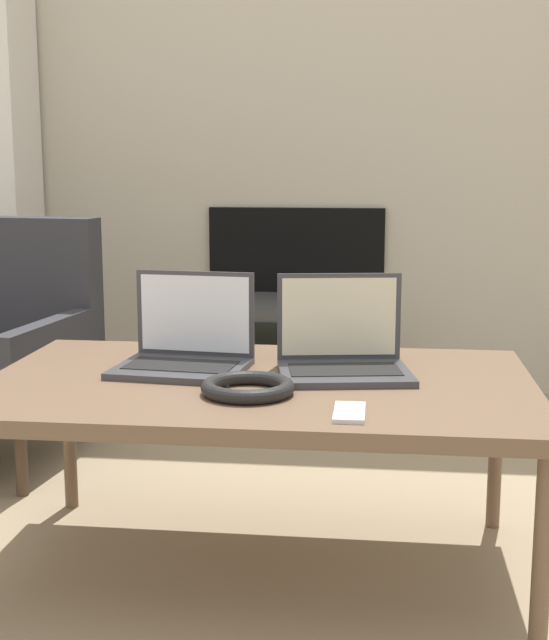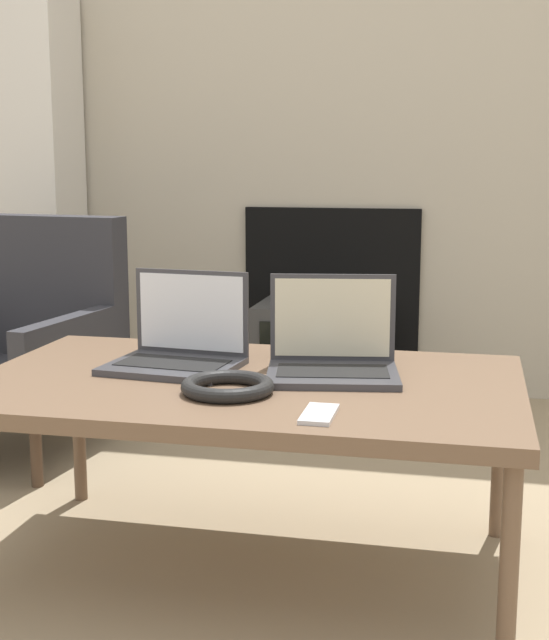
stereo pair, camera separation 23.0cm
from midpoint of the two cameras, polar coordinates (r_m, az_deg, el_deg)
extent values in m
cube|color=#B7AD99|center=(3.76, 6.98, 15.27)|extent=(7.00, 0.06, 2.60)
cube|color=black|center=(3.76, 5.40, 1.30)|extent=(0.73, 0.03, 0.77)
cube|color=brown|center=(2.03, 1.40, -4.30)|extent=(1.24, 0.77, 0.04)
cylinder|color=brown|center=(1.76, 18.55, -15.32)|extent=(0.04, 0.04, 0.43)
cylinder|color=brown|center=(2.58, -9.95, -6.75)|extent=(0.04, 0.04, 0.43)
cylinder|color=brown|center=(2.40, 16.91, -8.32)|extent=(0.04, 0.04, 0.43)
cube|color=#38383D|center=(2.12, -3.45, -3.01)|extent=(0.32, 0.27, 0.02)
cube|color=black|center=(2.11, -3.46, -2.77)|extent=(0.27, 0.16, 0.00)
cube|color=#38383D|center=(2.20, -2.36, 0.49)|extent=(0.30, 0.04, 0.21)
cube|color=white|center=(2.20, -2.39, 0.47)|extent=(0.27, 0.03, 0.19)
cube|color=#38383D|center=(2.05, 6.96, -3.53)|extent=(0.33, 0.29, 0.02)
cube|color=black|center=(2.04, 6.97, -3.28)|extent=(0.27, 0.17, 0.00)
cube|color=#38383D|center=(2.14, 6.82, 0.14)|extent=(0.30, 0.06, 0.21)
cube|color=beige|center=(2.13, 6.81, 0.12)|extent=(0.27, 0.05, 0.19)
torus|color=black|center=(1.90, 0.44, -4.30)|extent=(0.20, 0.20, 0.03)
cube|color=silver|center=(1.74, 6.67, -6.05)|extent=(0.06, 0.13, 0.01)
cube|color=#383838|center=(3.55, 4.84, -2.11)|extent=(0.47, 0.47, 0.41)
cube|color=black|center=(3.32, 4.28, -2.97)|extent=(0.39, 0.01, 0.32)
cube|color=#2D2D33|center=(3.05, -15.13, -3.91)|extent=(0.70, 0.71, 0.08)
cube|color=#2D2D33|center=(3.21, -12.62, 2.14)|extent=(0.63, 0.18, 0.50)
cube|color=#2D2D33|center=(2.86, -10.62, -1.74)|extent=(0.13, 0.58, 0.20)
cylinder|color=#4C3828|center=(2.74, -12.69, -8.42)|extent=(0.04, 0.04, 0.20)
cylinder|color=#4C3828|center=(3.21, -8.61, -5.51)|extent=(0.04, 0.04, 0.20)
camera|label=1|loc=(0.11, -87.14, 0.51)|focal=50.00mm
camera|label=2|loc=(0.11, 92.86, -0.51)|focal=50.00mm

